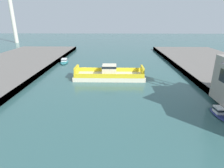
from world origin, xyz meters
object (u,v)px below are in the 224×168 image
Objects in this scene: moored_boat_near_right at (219,112)px; smokestack_distant_a at (13,17)px; chain_ferry at (109,75)px; moored_boat_mid_left at (64,61)px.

smokestack_distant_a is at bearing 130.93° from moored_boat_near_right.
chain_ferry is 101.08m from smokestack_distant_a.
moored_boat_near_right is 127.80m from smokestack_distant_a.
smokestack_distant_a is at bearing 129.20° from moored_boat_mid_left.
moored_boat_mid_left is 0.27× the size of smokestack_distant_a.
moored_boat_near_right is 0.17× the size of smokestack_distant_a.
chain_ferry is 25.13m from moored_boat_mid_left.
chain_ferry reaches higher than moored_boat_near_right.
moored_boat_mid_left is at bearing 132.72° from chain_ferry.
moored_boat_near_right is 0.63× the size of moored_boat_mid_left.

